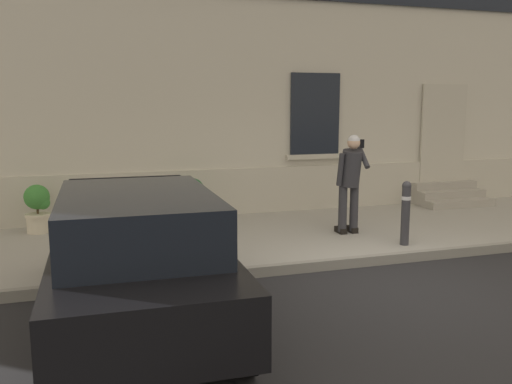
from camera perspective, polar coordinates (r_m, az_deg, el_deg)
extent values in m
plane|color=#232326|center=(7.59, 14.42, -9.56)|extent=(80.00, 80.00, 0.00)
cube|color=#99968E|center=(9.95, 5.87, -4.36)|extent=(24.00, 3.60, 0.15)
cube|color=gray|center=(8.34, 11.00, -7.18)|extent=(24.00, 0.12, 0.15)
cube|color=beige|center=(12.08, 1.27, 15.63)|extent=(24.00, 1.40, 7.50)
cube|color=#BCB7A8|center=(11.48, 2.37, -0.07)|extent=(24.00, 0.08, 1.10)
cube|color=black|center=(13.26, 19.02, 5.60)|extent=(1.00, 0.08, 2.10)
cube|color=#BCB7A8|center=(13.24, 19.08, 5.81)|extent=(1.16, 0.06, 2.24)
cube|color=black|center=(11.62, 6.24, 8.17)|extent=(1.10, 0.06, 1.70)
cube|color=#BCB7A8|center=(11.64, 6.22, 3.74)|extent=(1.30, 0.12, 0.10)
cube|color=#9E998E|center=(12.82, 20.72, -1.14)|extent=(1.63, 0.32, 0.16)
cube|color=#9E998E|center=(13.05, 19.87, -0.55)|extent=(1.63, 0.32, 0.32)
cube|color=#9E998E|center=(13.29, 19.06, 0.01)|extent=(1.63, 0.32, 0.48)
cube|color=black|center=(6.09, -12.30, -8.06)|extent=(1.83, 4.03, 0.64)
cube|color=black|center=(5.79, -12.39, -2.82)|extent=(1.59, 2.43, 0.56)
cube|color=black|center=(8.09, -13.34, -5.39)|extent=(1.66, 0.13, 0.20)
cube|color=yellow|center=(8.04, -13.39, -4.15)|extent=(0.52, 0.03, 0.12)
cube|color=#B21414|center=(7.98, -18.88, -2.59)|extent=(0.16, 0.04, 0.18)
cube|color=#B21414|center=(8.05, -8.09, -2.07)|extent=(0.16, 0.04, 0.18)
cube|color=black|center=(7.68, -13.43, -0.67)|extent=(1.49, 0.09, 0.60)
cylinder|color=black|center=(4.90, -20.56, -16.85)|extent=(0.21, 0.60, 0.60)
cylinder|color=black|center=(5.03, -1.47, -15.57)|extent=(0.21, 0.60, 0.60)
cylinder|color=black|center=(7.52, -19.14, -7.56)|extent=(0.21, 0.60, 0.60)
cylinder|color=black|center=(7.60, -7.01, -6.93)|extent=(0.21, 0.60, 0.60)
cylinder|color=#333338|center=(9.05, 15.45, -2.45)|extent=(0.14, 0.14, 0.95)
sphere|color=#333338|center=(8.97, 15.59, 0.65)|extent=(0.15, 0.15, 0.15)
cylinder|color=silver|center=(9.00, 15.53, -0.61)|extent=(0.15, 0.15, 0.06)
cylinder|color=#2D2D33|center=(9.59, 9.11, -1.73)|extent=(0.15, 0.15, 0.82)
cube|color=black|center=(9.73, 8.89, -3.98)|extent=(0.12, 0.28, 0.10)
cylinder|color=#2D2D33|center=(9.69, 10.27, -1.65)|extent=(0.15, 0.15, 0.82)
cube|color=black|center=(9.83, 10.04, -3.88)|extent=(0.12, 0.28, 0.10)
cylinder|color=#2D2D33|center=(9.49, 9.96, 2.50)|extent=(0.34, 0.44, 0.67)
sphere|color=tan|center=(9.38, 10.25, 5.13)|extent=(0.22, 0.22, 0.22)
sphere|color=silver|center=(9.38, 10.25, 5.32)|extent=(0.21, 0.21, 0.21)
cylinder|color=#2D2D33|center=(9.35, 8.88, 2.34)|extent=(0.09, 0.18, 0.57)
cylinder|color=#2D2D33|center=(9.52, 11.18, 3.73)|extent=(0.09, 0.42, 0.42)
cube|color=black|center=(9.43, 11.11, 5.01)|extent=(0.07, 0.02, 0.15)
cylinder|color=beige|center=(10.37, -21.92, -3.05)|extent=(0.40, 0.40, 0.34)
cylinder|color=beige|center=(10.34, -21.97, -2.29)|extent=(0.44, 0.44, 0.05)
cylinder|color=#47331E|center=(10.32, -22.02, -1.47)|extent=(0.04, 0.04, 0.24)
sphere|color=#387F33|center=(10.29, -22.08, -0.49)|extent=(0.44, 0.44, 0.44)
sphere|color=#387F33|center=(10.25, -21.51, -1.06)|extent=(0.24, 0.24, 0.24)
cylinder|color=#606B38|center=(10.49, -6.64, -2.29)|extent=(0.40, 0.40, 0.34)
cylinder|color=#606B38|center=(10.47, -6.66, -1.54)|extent=(0.44, 0.44, 0.05)
cylinder|color=#47331E|center=(10.44, -6.67, -0.73)|extent=(0.04, 0.04, 0.24)
sphere|color=#1E5628|center=(10.41, -6.69, 0.24)|extent=(0.44, 0.44, 0.44)
sphere|color=#1E5628|center=(10.40, -6.09, -0.32)|extent=(0.24, 0.24, 0.24)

